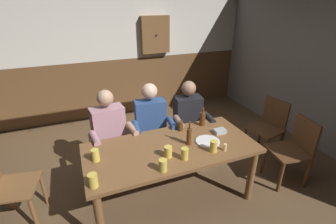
{
  "coord_description": "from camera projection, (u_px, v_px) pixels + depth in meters",
  "views": [
    {
      "loc": [
        -0.88,
        -2.26,
        2.22
      ],
      "look_at": [
        0.0,
        -0.08,
        1.12
      ],
      "focal_mm": 25.92,
      "sensor_mm": 36.0,
      "label": 1
    }
  ],
  "objects": [
    {
      "name": "ground_plane",
      "position": [
        166.0,
        188.0,
        3.13
      ],
      "size": [
        6.28,
        6.28,
        0.0
      ],
      "primitive_type": "plane",
      "color": "brown"
    },
    {
      "name": "back_wall_upper",
      "position": [
        115.0,
        19.0,
        4.46
      ],
      "size": [
        5.23,
        0.12,
        1.45
      ],
      "primitive_type": "cube",
      "color": "silver"
    },
    {
      "name": "back_wall_wainscot",
      "position": [
        121.0,
        86.0,
        5.01
      ],
      "size": [
        5.23,
        0.12,
        1.15
      ],
      "primitive_type": "cube",
      "color": "brown",
      "rests_on": "ground_plane"
    },
    {
      "name": "dining_table",
      "position": [
        171.0,
        154.0,
        2.72
      ],
      "size": [
        1.89,
        0.88,
        0.74
      ],
      "color": "brown",
      "rests_on": "ground_plane"
    },
    {
      "name": "person_0",
      "position": [
        110.0,
        132.0,
        3.08
      ],
      "size": [
        0.58,
        0.55,
        1.23
      ],
      "rotation": [
        0.0,
        0.0,
        3.27
      ],
      "color": "#B78493",
      "rests_on": "ground_plane"
    },
    {
      "name": "person_1",
      "position": [
        152.0,
        125.0,
        3.25
      ],
      "size": [
        0.57,
        0.54,
        1.24
      ],
      "rotation": [
        0.0,
        0.0,
        3.03
      ],
      "color": "#2D4C84",
      "rests_on": "ground_plane"
    },
    {
      "name": "person_2",
      "position": [
        189.0,
        119.0,
        3.45
      ],
      "size": [
        0.54,
        0.57,
        1.2
      ],
      "rotation": [
        0.0,
        0.0,
        3.02
      ],
      "color": "black",
      "rests_on": "ground_plane"
    },
    {
      "name": "chair_empty_near_right",
      "position": [
        294.0,
        149.0,
        3.1
      ],
      "size": [
        0.51,
        0.51,
        0.88
      ],
      "rotation": [
        0.0,
        0.0,
        1.41
      ],
      "color": "brown",
      "rests_on": "ground_plane"
    },
    {
      "name": "chair_empty_near_left",
      "position": [
        268.0,
        126.0,
        3.66
      ],
      "size": [
        0.52,
        0.52,
        0.88
      ],
      "rotation": [
        0.0,
        0.0,
        -4.52
      ],
      "color": "brown",
      "rests_on": "ground_plane"
    },
    {
      "name": "chair_empty_far_end",
      "position": [
        5.0,
        186.0,
        2.48
      ],
      "size": [
        0.51,
        0.51,
        0.88
      ],
      "rotation": [
        0.0,
        0.0,
        -1.76
      ],
      "color": "brown",
      "rests_on": "ground_plane"
    },
    {
      "name": "table_candle",
      "position": [
        225.0,
        147.0,
        2.59
      ],
      "size": [
        0.04,
        0.04,
        0.08
      ],
      "primitive_type": "cylinder",
      "color": "#F9E08C",
      "rests_on": "dining_table"
    },
    {
      "name": "condiment_caddy",
      "position": [
        220.0,
        131.0,
        2.94
      ],
      "size": [
        0.14,
        0.1,
        0.05
      ],
      "primitive_type": "cube",
      "color": "#B2B7BC",
      "rests_on": "dining_table"
    },
    {
      "name": "plate_0",
      "position": [
        208.0,
        141.0,
        2.76
      ],
      "size": [
        0.27,
        0.27,
        0.01
      ],
      "primitive_type": "cylinder",
      "color": "white",
      "rests_on": "dining_table"
    },
    {
      "name": "bottle_0",
      "position": [
        202.0,
        118.0,
        3.09
      ],
      "size": [
        0.07,
        0.07,
        0.24
      ],
      "color": "#593314",
      "rests_on": "dining_table"
    },
    {
      "name": "bottle_1",
      "position": [
        189.0,
        136.0,
        2.68
      ],
      "size": [
        0.06,
        0.06,
        0.28
      ],
      "color": "#593314",
      "rests_on": "dining_table"
    },
    {
      "name": "pint_glass_0",
      "position": [
        185.0,
        154.0,
        2.44
      ],
      "size": [
        0.08,
        0.08,
        0.13
      ],
      "primitive_type": "cylinder",
      "color": "#E5C64C",
      "rests_on": "dining_table"
    },
    {
      "name": "pint_glass_1",
      "position": [
        168.0,
        152.0,
        2.48
      ],
      "size": [
        0.08,
        0.08,
        0.12
      ],
      "primitive_type": "cylinder",
      "color": "#E5C64C",
      "rests_on": "dining_table"
    },
    {
      "name": "pint_glass_2",
      "position": [
        180.0,
        126.0,
        2.98
      ],
      "size": [
        0.07,
        0.07,
        0.12
      ],
      "primitive_type": "cylinder",
      "color": "#4C2D19",
      "rests_on": "dining_table"
    },
    {
      "name": "pint_glass_3",
      "position": [
        95.0,
        155.0,
        2.42
      ],
      "size": [
        0.08,
        0.08,
        0.13
      ],
      "primitive_type": "cylinder",
      "color": "#E5C64C",
      "rests_on": "dining_table"
    },
    {
      "name": "pint_glass_4",
      "position": [
        93.0,
        180.0,
        2.08
      ],
      "size": [
        0.08,
        0.08,
        0.13
      ],
      "primitive_type": "cylinder",
      "color": "#E5C64C",
      "rests_on": "dining_table"
    },
    {
      "name": "pint_glass_5",
      "position": [
        163.0,
        165.0,
        2.28
      ],
      "size": [
        0.08,
        0.08,
        0.12
      ],
      "primitive_type": "cylinder",
      "color": "#E5C64C",
      "rests_on": "dining_table"
    },
    {
      "name": "pint_glass_6",
      "position": [
        214.0,
        146.0,
        2.57
      ],
      "size": [
        0.08,
        0.08,
        0.13
      ],
      "primitive_type": "cylinder",
      "color": "#E5C64C",
      "rests_on": "dining_table"
    },
    {
      "name": "wall_dart_cabinet",
      "position": [
        155.0,
        35.0,
        4.72
      ],
      "size": [
        0.56,
        0.15,
        0.7
      ],
      "color": "brown"
    }
  ]
}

